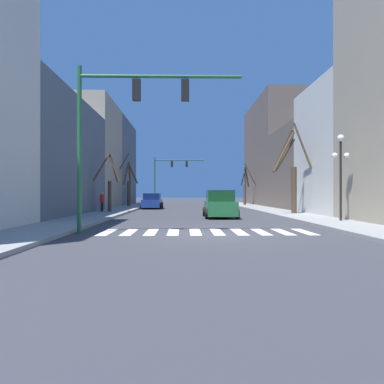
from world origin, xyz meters
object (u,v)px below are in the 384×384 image
(car_parked_left_near, at_px, (225,199))
(car_parked_right_mid, at_px, (152,201))
(traffic_signal_near, at_px, (125,113))
(car_parked_right_near, at_px, (220,205))
(traffic_signal_far, at_px, (169,170))
(pedestrian_waiting_at_curb, at_px, (102,200))
(street_lamp_right_corner, at_px, (341,160))
(street_tree_left_far, at_px, (246,186))
(street_tree_right_far, at_px, (291,172))
(street_tree_right_mid, at_px, (110,184))
(street_tree_right_near, at_px, (128,184))

(car_parked_left_near, height_order, car_parked_right_mid, car_parked_left_near)
(traffic_signal_near, height_order, car_parked_right_near, traffic_signal_near)
(traffic_signal_far, bearing_deg, pedestrian_waiting_at_curb, -100.41)
(street_lamp_right_corner, xyz_separation_m, car_parked_left_near, (-3.17, 26.40, -2.51))
(car_parked_left_near, distance_m, street_tree_left_far, 3.24)
(street_tree_right_far, distance_m, street_tree_right_mid, 13.88)
(traffic_signal_far, distance_m, car_parked_left_near, 11.13)
(car_parked_right_mid, distance_m, street_tree_right_mid, 9.48)
(street_tree_left_far, bearing_deg, traffic_signal_near, -107.55)
(car_parked_right_near, bearing_deg, street_tree_right_far, -64.79)
(traffic_signal_far, height_order, car_parked_right_mid, traffic_signal_far)
(pedestrian_waiting_at_curb, height_order, street_tree_right_mid, street_tree_right_mid)
(street_lamp_right_corner, distance_m, pedestrian_waiting_at_curb, 18.11)
(traffic_signal_far, distance_m, street_tree_right_far, 28.29)
(street_tree_left_far, bearing_deg, street_tree_right_mid, -128.16)
(traffic_signal_far, relative_size, street_tree_right_far, 1.08)
(pedestrian_waiting_at_curb, xyz_separation_m, street_tree_left_far, (14.26, 17.11, 1.38))
(car_parked_right_mid, bearing_deg, pedestrian_waiting_at_curb, 159.74)
(car_parked_right_mid, height_order, street_tree_right_far, street_tree_right_far)
(street_tree_left_far, bearing_deg, street_tree_right_far, -90.08)
(traffic_signal_near, relative_size, pedestrian_waiting_at_curb, 4.27)
(pedestrian_waiting_at_curb, distance_m, street_tree_right_near, 12.90)
(traffic_signal_far, xyz_separation_m, car_parked_right_mid, (-1.10, -14.82, -4.13))
(traffic_signal_near, relative_size, street_tree_right_near, 1.11)
(car_parked_right_near, xyz_separation_m, car_parked_right_mid, (-5.61, 14.17, -0.09))
(street_lamp_right_corner, xyz_separation_m, street_tree_right_far, (-0.54, 7.35, -0.19))
(car_parked_right_mid, bearing_deg, traffic_signal_near, -177.77)
(car_parked_left_near, height_order, street_tree_right_mid, street_tree_right_mid)
(car_parked_right_mid, bearing_deg, car_parked_right_near, -158.41)
(traffic_signal_far, height_order, street_tree_right_near, traffic_signal_far)
(street_tree_right_near, bearing_deg, car_parked_left_near, 16.46)
(car_parked_right_near, distance_m, street_tree_left_far, 23.22)
(car_parked_left_near, xyz_separation_m, pedestrian_waiting_at_curb, (-11.60, -16.18, 0.23))
(street_tree_right_far, relative_size, street_tree_right_near, 1.10)
(car_parked_right_mid, xyz_separation_m, street_tree_left_far, (11.02, 8.35, 1.71))
(pedestrian_waiting_at_curb, bearing_deg, traffic_signal_far, 0.57)
(street_tree_right_near, xyz_separation_m, street_tree_right_mid, (0.46, -13.02, -0.32))
(street_tree_right_near, bearing_deg, traffic_signal_far, 68.90)
(traffic_signal_near, relative_size, street_tree_right_mid, 1.44)
(street_lamp_right_corner, height_order, street_tree_right_far, street_tree_right_far)
(street_tree_right_far, bearing_deg, traffic_signal_far, 110.52)
(car_parked_left_near, height_order, street_tree_right_far, street_tree_right_far)
(street_tree_right_near, bearing_deg, car_parked_right_mid, -52.85)
(street_lamp_right_corner, xyz_separation_m, street_tree_right_near, (-14.60, 23.02, -0.73))
(traffic_signal_near, height_order, street_tree_right_near, traffic_signal_near)
(street_tree_right_far, bearing_deg, street_lamp_right_corner, -85.80)
(car_parked_left_near, bearing_deg, street_lamp_right_corner, -173.16)
(street_lamp_right_corner, relative_size, street_tree_right_near, 0.76)
(pedestrian_waiting_at_curb, bearing_deg, street_tree_right_near, 10.21)
(traffic_signal_near, bearing_deg, street_tree_left_far, 72.45)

